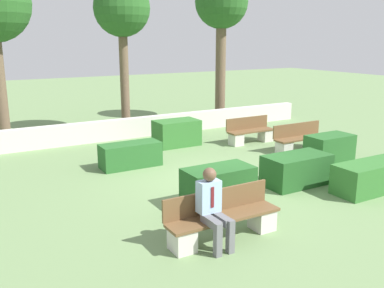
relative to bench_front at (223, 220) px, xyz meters
The scene contains 14 objects.
ground_plane 2.97m from the bench_front, 57.38° to the left, with size 60.00×60.00×0.00m, color #6B8956.
perimeter_wall 8.17m from the bench_front, 78.76° to the left, with size 14.47×0.30×0.68m.
bench_front is the anchor object (origin of this frame).
bench_left_side 7.09m from the bench_front, 48.61° to the left, with size 1.67×0.49×0.83m.
bench_right_side 6.53m from the bench_front, 34.69° to the left, with size 1.85×0.48×0.83m.
person_seated_man 0.53m from the bench_front, 155.38° to the right, with size 0.38×0.63×1.33m.
hedge_block_near_left 4.24m from the bench_front, ahead, with size 1.92×0.74×0.67m.
hedge_block_near_right 4.77m from the bench_front, 87.17° to the left, with size 1.60×0.66×0.65m.
hedge_block_mid_left 1.57m from the bench_front, 59.41° to the left, with size 1.45×0.75×0.79m.
hedge_block_mid_right 6.69m from the bench_front, 68.78° to the left, with size 1.40×0.84×0.82m.
hedge_block_far_left 3.41m from the bench_front, 25.50° to the left, with size 1.58×0.83×0.72m.
hedge_block_far_right 5.70m from the bench_front, 24.85° to the left, with size 1.31×0.73×0.78m.
tree_center_left 9.94m from the bench_front, 78.85° to the left, with size 1.96×1.96×5.35m.
tree_center_right 11.93m from the bench_front, 56.62° to the left, with size 2.13×2.13×5.85m.
Camera 1 is at (-5.45, -8.10, 3.36)m, focal length 40.00 mm.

